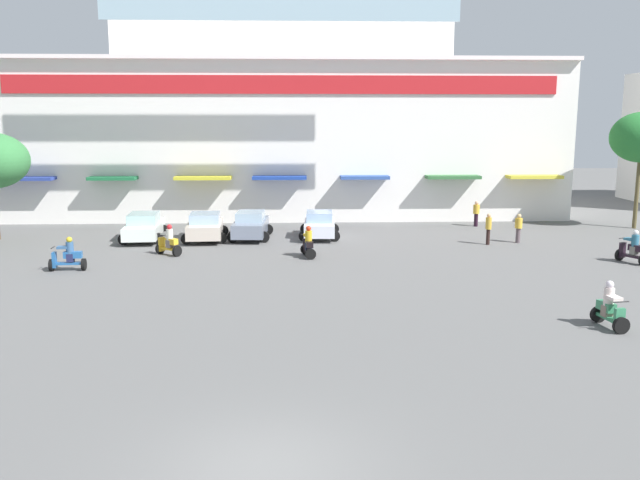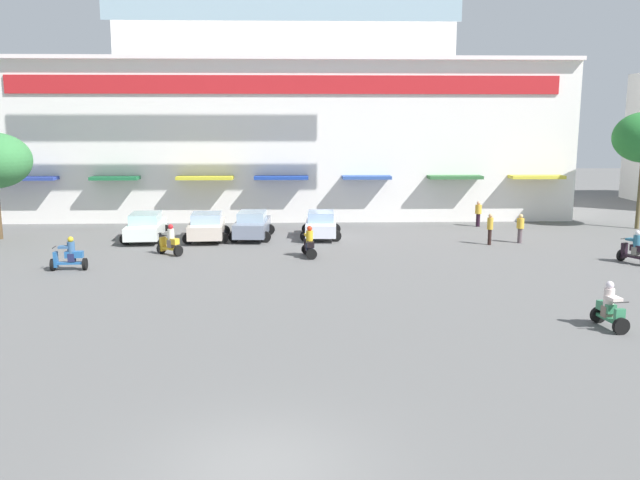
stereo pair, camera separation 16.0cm
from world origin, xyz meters
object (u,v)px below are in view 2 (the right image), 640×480
at_px(scooter_rider_0, 610,310).
at_px(scooter_rider_6, 634,250).
at_px(parked_car_0, 146,226).
at_px(scooter_rider_2, 69,256).
at_px(pedestrian_1, 478,212).
at_px(pedestrian_2, 520,227).
at_px(parked_car_1, 207,226).
at_px(parked_car_3, 321,225).
at_px(scooter_rider_3, 170,242).
at_px(scooter_rider_5, 309,244).
at_px(parked_car_2, 252,225).
at_px(pedestrian_0, 490,227).

relative_size(scooter_rider_0, scooter_rider_6, 0.97).
distance_m(parked_car_0, scooter_rider_2, 7.51).
bearing_deg(scooter_rider_2, pedestrian_1, 28.34).
relative_size(pedestrian_1, pedestrian_2, 1.01).
xyz_separation_m(parked_car_1, pedestrian_2, (16.70, -1.44, 0.12)).
relative_size(parked_car_3, scooter_rider_3, 2.58).
height_order(parked_car_0, parked_car_1, parked_car_1).
xyz_separation_m(scooter_rider_5, scooter_rider_6, (14.71, -1.88, 0.02)).
bearing_deg(parked_car_2, scooter_rider_6, -21.59).
xyz_separation_m(parked_car_0, pedestrian_0, (18.25, -2.04, 0.21)).
relative_size(parked_car_3, scooter_rider_5, 2.57).
bearing_deg(parked_car_0, scooter_rider_3, -63.43).
bearing_deg(scooter_rider_2, parked_car_0, 77.34).
bearing_deg(scooter_rider_0, scooter_rider_2, 155.99).
height_order(scooter_rider_0, scooter_rider_2, scooter_rider_0).
distance_m(scooter_rider_0, scooter_rider_6, 10.81).
xyz_separation_m(parked_car_2, parked_car_3, (3.78, 0.12, -0.02)).
bearing_deg(parked_car_3, scooter_rider_2, -145.42).
height_order(scooter_rider_2, pedestrian_1, pedestrian_1).
height_order(parked_car_1, scooter_rider_5, scooter_rider_5).
xyz_separation_m(scooter_rider_0, pedestrian_2, (2.04, 14.49, 0.27)).
bearing_deg(scooter_rider_3, scooter_rider_6, -6.95).
bearing_deg(scooter_rider_3, pedestrian_2, 8.21).
xyz_separation_m(scooter_rider_3, pedestrian_1, (17.19, 8.12, 0.25)).
height_order(scooter_rider_5, pedestrian_2, pedestrian_2).
relative_size(parked_car_1, scooter_rider_6, 2.57).
bearing_deg(scooter_rider_6, parked_car_1, 161.81).
distance_m(parked_car_3, scooter_rider_6, 15.69).
height_order(scooter_rider_2, scooter_rider_3, scooter_rider_3).
height_order(parked_car_3, pedestrian_1, pedestrian_1).
height_order(parked_car_3, pedestrian_0, pedestrian_0).
height_order(parked_car_2, scooter_rider_0, same).
relative_size(parked_car_0, pedestrian_0, 2.70).
relative_size(parked_car_2, scooter_rider_2, 2.64).
relative_size(parked_car_0, scooter_rider_5, 2.92).
bearing_deg(parked_car_3, pedestrian_1, 20.17).
xyz_separation_m(parked_car_0, scooter_rider_3, (2.08, -4.16, -0.11)).
xyz_separation_m(parked_car_1, scooter_rider_3, (-1.23, -4.02, -0.12)).
relative_size(parked_car_3, scooter_rider_6, 2.53).
distance_m(parked_car_0, pedestrian_1, 19.68).
relative_size(parked_car_1, parked_car_3, 1.01).
relative_size(parked_car_0, pedestrian_1, 2.84).
bearing_deg(parked_car_2, parked_car_1, -170.82).
xyz_separation_m(scooter_rider_0, scooter_rider_3, (-15.89, 11.90, 0.03)).
bearing_deg(parked_car_2, scooter_rider_2, -134.26).
bearing_deg(pedestrian_2, parked_car_3, 169.46).
distance_m(parked_car_1, scooter_rider_5, 7.25).
bearing_deg(pedestrian_1, scooter_rider_0, -93.72).
relative_size(scooter_rider_5, pedestrian_2, 0.98).
xyz_separation_m(parked_car_0, pedestrian_2, (20.01, -1.57, 0.13)).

